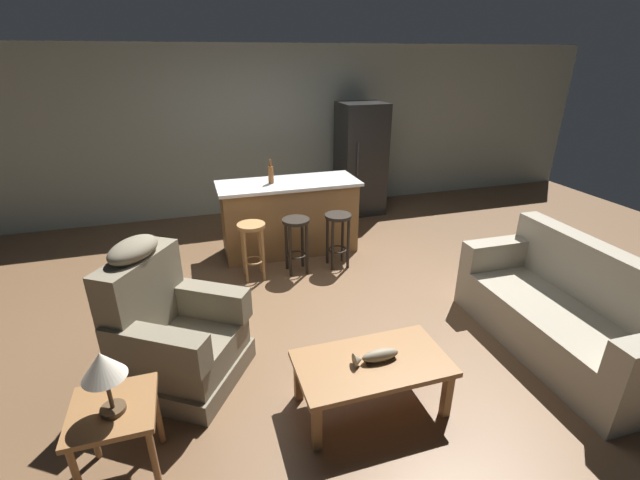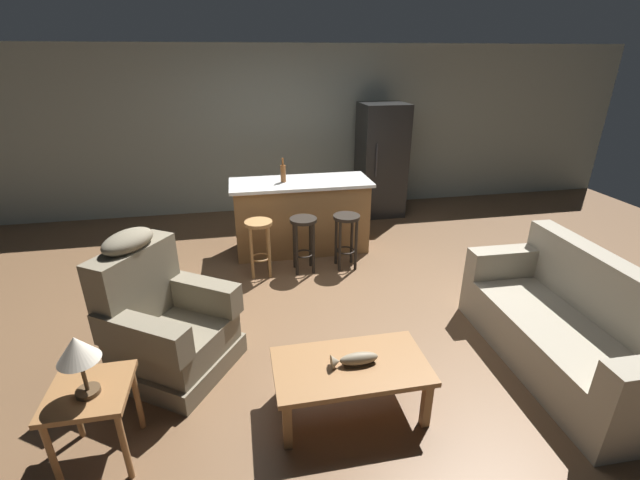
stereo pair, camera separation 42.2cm
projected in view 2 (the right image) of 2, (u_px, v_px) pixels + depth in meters
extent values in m
plane|color=brown|center=(321.00, 300.00, 4.62)|extent=(12.00, 12.00, 0.00)
cube|color=#939E93|center=(284.00, 131.00, 6.92)|extent=(12.00, 0.05, 2.60)
cube|color=olive|center=(351.00, 366.00, 3.04)|extent=(1.10, 0.60, 0.04)
cube|color=olive|center=(287.00, 425.00, 2.82)|extent=(0.06, 0.06, 0.38)
cube|color=olive|center=(426.00, 404.00, 2.99)|extent=(0.06, 0.06, 0.38)
cube|color=olive|center=(280.00, 376.00, 3.25)|extent=(0.06, 0.06, 0.38)
cube|color=olive|center=(402.00, 360.00, 3.42)|extent=(0.06, 0.06, 0.38)
cube|color=#4C3823|center=(359.00, 363.00, 3.03)|extent=(0.22, 0.07, 0.01)
ellipsoid|color=gray|center=(359.00, 359.00, 3.02)|extent=(0.28, 0.09, 0.09)
cone|color=gray|center=(335.00, 362.00, 2.99)|extent=(0.06, 0.10, 0.10)
cube|color=#9E937F|center=(557.00, 354.00, 3.63)|extent=(0.88, 1.92, 0.20)
cube|color=#9E937F|center=(563.00, 333.00, 3.55)|extent=(0.88, 1.92, 0.22)
cube|color=#9E937F|center=(609.00, 291.00, 3.45)|extent=(0.24, 1.90, 0.52)
cube|color=#9E937F|center=(510.00, 262.00, 4.21)|extent=(0.84, 0.22, 0.28)
cube|color=#756B56|center=(177.00, 359.00, 3.59)|extent=(1.16, 1.16, 0.18)
cube|color=#756B56|center=(174.00, 338.00, 3.51)|extent=(1.08, 1.07, 0.24)
cube|color=#756B56|center=(136.00, 284.00, 3.43)|extent=(0.61, 0.76, 0.64)
ellipsoid|color=#756B56|center=(128.00, 241.00, 3.28)|extent=(0.47, 0.53, 0.16)
cube|color=#756B56|center=(197.00, 293.00, 3.68)|extent=(0.77, 0.59, 0.26)
cube|color=#756B56|center=(141.00, 336.00, 3.12)|extent=(0.77, 0.59, 0.26)
cube|color=olive|center=(89.00, 392.00, 2.61)|extent=(0.48, 0.48, 0.04)
cylinder|color=olive|center=(52.00, 457.00, 2.51)|extent=(0.04, 0.04, 0.52)
cylinder|color=olive|center=(125.00, 446.00, 2.58)|extent=(0.04, 0.04, 0.52)
cylinder|color=olive|center=(75.00, 407.00, 2.87)|extent=(0.04, 0.04, 0.52)
cylinder|color=olive|center=(137.00, 398.00, 2.94)|extent=(0.04, 0.04, 0.52)
cylinder|color=#4C3823|center=(88.00, 391.00, 2.57)|extent=(0.14, 0.14, 0.03)
cylinder|color=#4C3823|center=(84.00, 375.00, 2.52)|extent=(0.02, 0.02, 0.22)
cone|color=beige|center=(76.00, 349.00, 2.45)|extent=(0.24, 0.24, 0.16)
cube|color=olive|center=(301.00, 217.00, 5.66)|extent=(1.71, 0.63, 0.91)
cube|color=silver|center=(300.00, 183.00, 5.47)|extent=(1.80, 0.70, 0.04)
cylinder|color=#A87A47|center=(258.00, 223.00, 4.90)|extent=(0.32, 0.32, 0.04)
torus|color=#A87A47|center=(260.00, 257.00, 5.08)|extent=(0.23, 0.23, 0.02)
cylinder|color=#A87A47|center=(252.00, 254.00, 4.93)|extent=(0.04, 0.04, 0.64)
cylinder|color=#A87A47|center=(269.00, 253.00, 4.97)|extent=(0.04, 0.04, 0.64)
cylinder|color=#A87A47|center=(251.00, 247.00, 5.11)|extent=(0.04, 0.04, 0.64)
cylinder|color=#A87A47|center=(268.00, 246.00, 5.15)|extent=(0.04, 0.04, 0.64)
cylinder|color=black|center=(303.00, 220.00, 4.99)|extent=(0.32, 0.32, 0.04)
torus|color=black|center=(304.00, 254.00, 5.17)|extent=(0.23, 0.23, 0.02)
cylinder|color=black|center=(297.00, 250.00, 5.02)|extent=(0.04, 0.04, 0.64)
cylinder|color=black|center=(313.00, 249.00, 5.06)|extent=(0.04, 0.04, 0.64)
cylinder|color=black|center=(294.00, 244.00, 5.20)|extent=(0.04, 0.04, 0.64)
cylinder|color=black|center=(310.00, 242.00, 5.24)|extent=(0.04, 0.04, 0.64)
cylinder|color=black|center=(347.00, 217.00, 5.09)|extent=(0.32, 0.32, 0.04)
torus|color=black|center=(346.00, 250.00, 5.26)|extent=(0.23, 0.23, 0.02)
cylinder|color=black|center=(340.00, 247.00, 5.11)|extent=(0.04, 0.04, 0.64)
cylinder|color=black|center=(356.00, 246.00, 5.15)|extent=(0.04, 0.04, 0.64)
cylinder|color=black|center=(336.00, 240.00, 5.29)|extent=(0.04, 0.04, 0.64)
cylinder|color=black|center=(352.00, 239.00, 5.33)|extent=(0.04, 0.04, 0.64)
cube|color=black|center=(381.00, 160.00, 6.82)|extent=(0.70, 0.66, 1.76)
cylinder|color=#333338|center=(377.00, 160.00, 6.44)|extent=(0.02, 0.02, 0.50)
cylinder|color=brown|center=(283.00, 174.00, 5.38)|extent=(0.07, 0.07, 0.21)
cylinder|color=brown|center=(283.00, 162.00, 5.32)|extent=(0.03, 0.03, 0.09)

